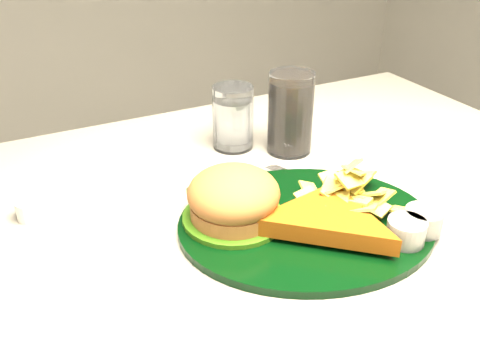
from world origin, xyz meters
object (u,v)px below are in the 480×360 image
(dinner_plate, at_px, (308,202))
(cola_glass, at_px, (290,113))
(water_glass, at_px, (233,118))
(fork_napkin, at_px, (311,197))

(dinner_plate, height_order, cola_glass, cola_glass)
(water_glass, xyz_separation_m, fork_napkin, (0.02, -0.21, -0.05))
(fork_napkin, bearing_deg, water_glass, 72.60)
(dinner_plate, height_order, fork_napkin, dinner_plate)
(water_glass, bearing_deg, cola_glass, -35.88)
(dinner_plate, xyz_separation_m, fork_napkin, (0.04, 0.05, -0.03))
(dinner_plate, bearing_deg, fork_napkin, 67.33)
(dinner_plate, distance_m, cola_glass, 0.23)
(water_glass, distance_m, fork_napkin, 0.21)
(cola_glass, distance_m, fork_napkin, 0.17)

